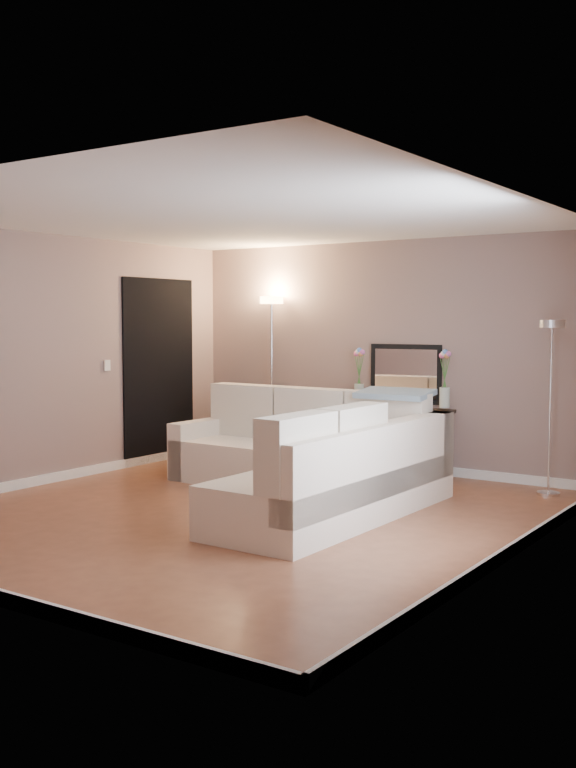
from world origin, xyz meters
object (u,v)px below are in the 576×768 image
Objects in this scene: console_table at (394,436)px; floor_lamp_lit at (272,345)px; sectional_sofa at (311,461)px; floor_lamp_unlit at (551,372)px.

floor_lamp_lit reaches higher than console_table.
floor_lamp_lit reaches higher than sectional_sofa.
floor_lamp_lit is 3.51m from floor_lamp_unlit.
floor_lamp_lit reaches higher than floor_lamp_unlit.
sectional_sofa is at bearing -45.90° from floor_lamp_lit.
floor_lamp_lit is (-1.69, 0.04, 0.99)m from console_table.
sectional_sofa is 2.35× the size of console_table.
floor_lamp_lit is at bearing 134.10° from sectional_sofa.
console_table is 0.61× the size of floor_lamp_lit.
console_table is at bearing 172.92° from floor_lamp_unlit.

